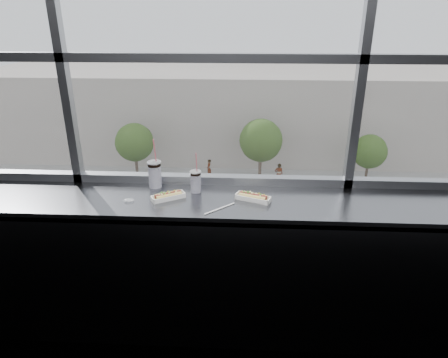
# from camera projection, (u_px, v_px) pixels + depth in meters

# --- Properties ---
(wall_back_lower) EXTENTS (6.00, 0.00, 6.00)m
(wall_back_lower) POSITION_uv_depth(u_px,v_px,m) (212.00, 246.00, 3.19)
(wall_back_lower) COLOR black
(wall_back_lower) RESTS_ON ground
(window_glass) EXTENTS (6.00, 0.00, 6.00)m
(window_glass) POSITION_uv_depth(u_px,v_px,m) (209.00, 8.00, 2.53)
(window_glass) COLOR silver
(window_glass) RESTS_ON ground
(window_mullions) EXTENTS (6.00, 0.08, 2.40)m
(window_mullions) POSITION_uv_depth(u_px,v_px,m) (209.00, 8.00, 2.51)
(window_mullions) COLOR gray
(window_mullions) RESTS_ON ground
(counter) EXTENTS (6.00, 0.55, 0.06)m
(counter) POSITION_uv_depth(u_px,v_px,m) (208.00, 203.00, 2.74)
(counter) COLOR slate
(counter) RESTS_ON ground
(counter_fascia) EXTENTS (6.00, 0.04, 1.04)m
(counter_fascia) POSITION_uv_depth(u_px,v_px,m) (206.00, 288.00, 2.71)
(counter_fascia) COLOR slate
(counter_fascia) RESTS_ON ground
(hotdog_tray_left) EXTENTS (0.24, 0.18, 0.06)m
(hotdog_tray_left) POSITION_uv_depth(u_px,v_px,m) (168.00, 196.00, 2.72)
(hotdog_tray_left) COLOR white
(hotdog_tray_left) RESTS_ON counter
(hotdog_tray_right) EXTENTS (0.25, 0.16, 0.06)m
(hotdog_tray_right) POSITION_uv_depth(u_px,v_px,m) (253.00, 197.00, 2.70)
(hotdog_tray_right) COLOR white
(hotdog_tray_right) RESTS_ON counter
(soda_cup_left) EXTENTS (0.10, 0.10, 0.37)m
(soda_cup_left) POSITION_uv_depth(u_px,v_px,m) (155.00, 173.00, 2.87)
(soda_cup_left) COLOR white
(soda_cup_left) RESTS_ON counter
(soda_cup_right) EXTENTS (0.08, 0.08, 0.30)m
(soda_cup_right) POSITION_uv_depth(u_px,v_px,m) (196.00, 180.00, 2.80)
(soda_cup_right) COLOR white
(soda_cup_right) RESTS_ON counter
(loose_straw) EXTENTS (0.19, 0.17, 0.01)m
(loose_straw) POSITION_uv_depth(u_px,v_px,m) (220.00, 209.00, 2.58)
(loose_straw) COLOR white
(loose_straw) RESTS_ON counter
(wrapper) EXTENTS (0.09, 0.06, 0.02)m
(wrapper) POSITION_uv_depth(u_px,v_px,m) (129.00, 200.00, 2.69)
(wrapper) COLOR silver
(wrapper) RESTS_ON counter
(plaza_ground) EXTENTS (120.00, 120.00, 0.00)m
(plaza_ground) POSITION_uv_depth(u_px,v_px,m) (243.00, 131.00, 47.70)
(plaza_ground) COLOR gray
(plaza_ground) RESTS_ON ground
(street_asphalt) EXTENTS (80.00, 10.00, 0.06)m
(street_asphalt) POSITION_uv_depth(u_px,v_px,m) (239.00, 230.00, 26.07)
(street_asphalt) COLOR black
(street_asphalt) RESTS_ON plaza_ground
(far_sidewalk) EXTENTS (80.00, 6.00, 0.04)m
(far_sidewalk) POSITION_uv_depth(u_px,v_px,m) (241.00, 182.00, 33.43)
(far_sidewalk) COLOR gray
(far_sidewalk) RESTS_ON plaza_ground
(far_building) EXTENTS (50.00, 14.00, 8.00)m
(far_building) POSITION_uv_depth(u_px,v_px,m) (243.00, 108.00, 41.08)
(far_building) COLOR #A99F96
(far_building) RESTS_ON plaza_ground
(car_near_d) EXTENTS (3.03, 6.38, 2.07)m
(car_near_d) POSITION_uv_depth(u_px,v_px,m) (334.00, 253.00, 21.72)
(car_near_d) COLOR #B6B9AA
(car_near_d) RESTS_ON street_asphalt
(car_far_b) EXTENTS (3.06, 6.06, 1.94)m
(car_far_b) POSITION_uv_depth(u_px,v_px,m) (254.00, 191.00, 29.31)
(car_far_b) COLOR #B81200
(car_far_b) RESTS_ON street_asphalt
(car_near_b) EXTENTS (2.98, 6.54, 2.14)m
(car_near_b) POSITION_uv_depth(u_px,v_px,m) (123.00, 246.00, 22.29)
(car_near_b) COLOR black
(car_near_b) RESTS_ON street_asphalt
(car_far_a) EXTENTS (2.70, 6.29, 2.08)m
(car_far_a) POSITION_uv_depth(u_px,v_px,m) (133.00, 188.00, 29.74)
(car_far_a) COLOR #3C3938
(car_far_a) RESTS_ON street_asphalt
(car_far_c) EXTENTS (2.96, 6.66, 2.19)m
(car_far_c) POSITION_uv_depth(u_px,v_px,m) (425.00, 194.00, 28.65)
(car_far_c) COLOR #B4B4A4
(car_far_c) RESTS_ON street_asphalt
(car_near_c) EXTENTS (3.36, 7.08, 2.30)m
(car_near_c) POSITION_uv_depth(u_px,v_px,m) (235.00, 249.00, 21.95)
(car_near_c) COLOR maroon
(car_near_c) RESTS_ON street_asphalt
(pedestrian_c) EXTENTS (0.99, 0.74, 2.23)m
(pedestrian_c) POSITION_uv_depth(u_px,v_px,m) (279.00, 172.00, 32.49)
(pedestrian_c) COLOR #66605B
(pedestrian_c) RESTS_ON far_sidewalk
(pedestrian_b) EXTENTS (0.65, 0.87, 1.95)m
(pedestrian_b) POSITION_uv_depth(u_px,v_px,m) (209.00, 167.00, 33.96)
(pedestrian_b) COLOR #66605B
(pedestrian_b) RESTS_ON far_sidewalk
(tree_left) EXTENTS (3.16, 3.16, 4.94)m
(tree_left) POSITION_uv_depth(u_px,v_px,m) (135.00, 142.00, 32.58)
(tree_left) COLOR #47382B
(tree_left) RESTS_ON far_sidewalk
(tree_center) EXTENTS (3.48, 3.48, 5.44)m
(tree_center) POSITION_uv_depth(u_px,v_px,m) (261.00, 141.00, 31.93)
(tree_center) COLOR #47382B
(tree_center) RESTS_ON far_sidewalk
(tree_right) EXTENTS (2.75, 2.75, 4.30)m
(tree_right) POSITION_uv_depth(u_px,v_px,m) (370.00, 152.00, 31.79)
(tree_right) COLOR #47382B
(tree_right) RESTS_ON far_sidewalk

